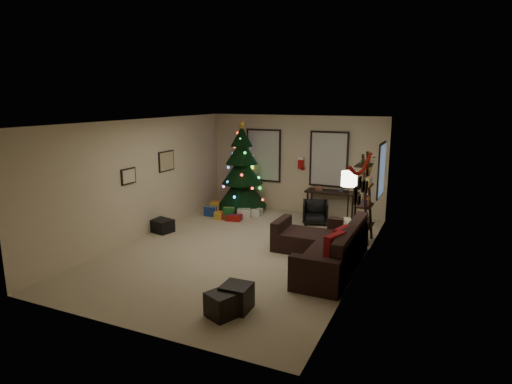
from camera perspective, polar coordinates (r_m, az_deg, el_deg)
floor at (r=9.18m, az=-2.13°, el=-7.71°), size 7.00×7.00×0.00m
ceiling at (r=8.64m, az=-2.27°, el=9.36°), size 7.00×7.00×0.00m
wall_back at (r=12.00m, az=5.27°, el=3.70°), size 5.00×0.00×5.00m
wall_front at (r=5.99m, az=-17.33°, el=-5.76°), size 5.00×0.00×5.00m
wall_left at (r=10.15m, az=-14.94°, el=1.73°), size 0.00×7.00×7.00m
wall_right at (r=8.04m, az=13.98°, el=-0.96°), size 0.00×7.00×7.00m
window_back_left at (r=12.28m, az=1.03°, el=4.89°), size 1.05×0.06×1.50m
window_back_right at (r=11.67m, az=9.66°, el=4.32°), size 1.05×0.06×1.50m
window_right_wall at (r=10.49m, az=16.42°, el=2.81°), size 0.06×0.90×1.30m
christmas_tree at (r=12.14m, az=-1.88°, el=2.56°), size 1.40×1.40×2.61m
presents at (r=11.66m, az=-3.50°, el=-2.73°), size 1.50×1.01×0.30m
sofa at (r=8.50m, az=9.28°, el=-7.56°), size 1.83×2.67×0.86m
pillow_red_a at (r=7.56m, az=10.42°, el=-7.27°), size 0.29×0.50×0.49m
pillow_red_b at (r=8.02m, az=11.29°, el=-6.15°), size 0.22×0.45×0.44m
pillow_cream at (r=8.53m, az=12.13°, el=-5.12°), size 0.27×0.46×0.44m
ottoman_near at (r=6.70m, az=-2.61°, el=-13.79°), size 0.43×0.43×0.41m
ottoman_far at (r=6.53m, az=-4.58°, el=-14.72°), size 0.52×0.52×0.37m
desk at (r=11.55m, az=10.03°, el=-0.31°), size 1.37×0.49×0.74m
desk_chair at (r=11.08m, az=7.88°, el=-2.67°), size 0.71×0.69×0.59m
bookshelf at (r=9.73m, az=14.47°, el=-0.99°), size 0.30×0.58×2.00m
potted_plant at (r=9.49m, az=14.66°, el=3.90°), size 0.57×0.53×0.51m
floor_lamp at (r=9.48m, az=12.25°, el=1.10°), size 0.34×0.34×1.61m
art_map at (r=10.83m, az=-11.83°, el=4.04°), size 0.04×0.60×0.50m
art_abstract at (r=9.77m, az=-16.60°, el=2.03°), size 0.04×0.45×0.35m
gallery at (r=7.93m, az=13.82°, el=0.50°), size 0.03×1.25×0.54m
garland at (r=7.89m, az=13.80°, el=3.40°), size 0.08×1.90×0.30m
stocking_left at (r=12.09m, az=4.78°, el=4.73°), size 0.20×0.05×0.36m
stocking_right at (r=11.84m, az=5.99°, el=3.86°), size 0.20×0.05×0.36m
storage_bin at (r=10.61m, az=-12.62°, el=-4.34°), size 0.69×0.53×0.31m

